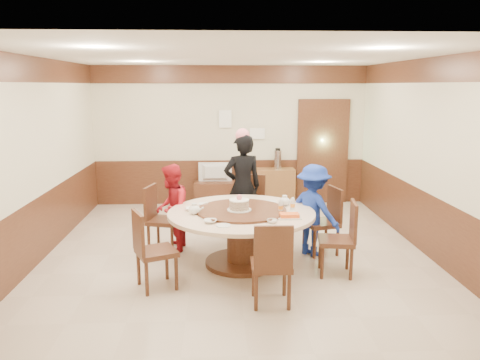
{
  "coord_description": "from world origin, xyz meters",
  "views": [
    {
      "loc": [
        -0.26,
        -6.5,
        2.41
      ],
      "look_at": [
        0.05,
        -0.04,
        1.1
      ],
      "focal_mm": 35.0,
      "sensor_mm": 36.0,
      "label": 1
    }
  ],
  "objects_px": {
    "banquet_table": "(241,227)",
    "tv_stand": "(215,194)",
    "birthday_cake": "(239,205)",
    "television": "(215,172)",
    "side_cabinet": "(274,187)",
    "person_blue": "(313,210)",
    "thermos": "(278,160)",
    "person_red": "(172,208)",
    "person_standing": "(242,187)",
    "shrimp_platter": "(289,216)"
  },
  "relations": [
    {
      "from": "person_blue",
      "to": "birthday_cake",
      "type": "relative_size",
      "value": 4.05
    },
    {
      "from": "person_standing",
      "to": "birthday_cake",
      "type": "relative_size",
      "value": 5.11
    },
    {
      "from": "banquet_table",
      "to": "side_cabinet",
      "type": "bearing_deg",
      "value": 75.36
    },
    {
      "from": "tv_stand",
      "to": "television",
      "type": "distance_m",
      "value": 0.44
    },
    {
      "from": "birthday_cake",
      "to": "television",
      "type": "distance_m",
      "value": 3.26
    },
    {
      "from": "person_standing",
      "to": "shrimp_platter",
      "type": "xyz_separation_m",
      "value": [
        0.52,
        -1.53,
        -0.06
      ]
    },
    {
      "from": "person_blue",
      "to": "birthday_cake",
      "type": "distance_m",
      "value": 1.16
    },
    {
      "from": "person_standing",
      "to": "side_cabinet",
      "type": "relative_size",
      "value": 2.09
    },
    {
      "from": "person_blue",
      "to": "television",
      "type": "distance_m",
      "value": 3.18
    },
    {
      "from": "person_standing",
      "to": "shrimp_platter",
      "type": "distance_m",
      "value": 1.61
    },
    {
      "from": "banquet_table",
      "to": "tv_stand",
      "type": "height_order",
      "value": "banquet_table"
    },
    {
      "from": "birthday_cake",
      "to": "person_blue",
      "type": "bearing_deg",
      "value": 19.7
    },
    {
      "from": "banquet_table",
      "to": "person_standing",
      "type": "xyz_separation_m",
      "value": [
        0.08,
        1.17,
        0.3
      ]
    },
    {
      "from": "person_red",
      "to": "birthday_cake",
      "type": "bearing_deg",
      "value": 62.16
    },
    {
      "from": "shrimp_platter",
      "to": "thermos",
      "type": "height_order",
      "value": "thermos"
    },
    {
      "from": "birthday_cake",
      "to": "side_cabinet",
      "type": "relative_size",
      "value": 0.41
    },
    {
      "from": "tv_stand",
      "to": "side_cabinet",
      "type": "height_order",
      "value": "side_cabinet"
    },
    {
      "from": "television",
      "to": "person_red",
      "type": "bearing_deg",
      "value": 77.34
    },
    {
      "from": "birthday_cake",
      "to": "television",
      "type": "relative_size",
      "value": 0.49
    },
    {
      "from": "person_red",
      "to": "shrimp_platter",
      "type": "height_order",
      "value": "person_red"
    },
    {
      "from": "person_standing",
      "to": "thermos",
      "type": "relative_size",
      "value": 4.39
    },
    {
      "from": "person_red",
      "to": "thermos",
      "type": "height_order",
      "value": "person_red"
    },
    {
      "from": "shrimp_platter",
      "to": "person_blue",
      "type": "bearing_deg",
      "value": 56.93
    },
    {
      "from": "tv_stand",
      "to": "thermos",
      "type": "relative_size",
      "value": 2.24
    },
    {
      "from": "banquet_table",
      "to": "television",
      "type": "bearing_deg",
      "value": 96.55
    },
    {
      "from": "television",
      "to": "person_standing",
      "type": "bearing_deg",
      "value": 103.2
    },
    {
      "from": "thermos",
      "to": "television",
      "type": "bearing_deg",
      "value": -178.64
    },
    {
      "from": "television",
      "to": "thermos",
      "type": "relative_size",
      "value": 1.77
    },
    {
      "from": "person_red",
      "to": "thermos",
      "type": "xyz_separation_m",
      "value": [
        1.89,
        2.64,
        0.29
      ]
    },
    {
      "from": "shrimp_platter",
      "to": "television",
      "type": "xyz_separation_m",
      "value": [
        -0.96,
        3.55,
        -0.08
      ]
    },
    {
      "from": "banquet_table",
      "to": "side_cabinet",
      "type": "height_order",
      "value": "banquet_table"
    },
    {
      "from": "television",
      "to": "side_cabinet",
      "type": "relative_size",
      "value": 0.84
    },
    {
      "from": "person_blue",
      "to": "side_cabinet",
      "type": "distance_m",
      "value": 2.9
    },
    {
      "from": "banquet_table",
      "to": "side_cabinet",
      "type": "distance_m",
      "value": 3.34
    },
    {
      "from": "tv_stand",
      "to": "side_cabinet",
      "type": "xyz_separation_m",
      "value": [
        1.21,
        0.03,
        0.12
      ]
    },
    {
      "from": "shrimp_platter",
      "to": "banquet_table",
      "type": "bearing_deg",
      "value": 149.17
    },
    {
      "from": "television",
      "to": "thermos",
      "type": "bearing_deg",
      "value": -177.83
    },
    {
      "from": "banquet_table",
      "to": "tv_stand",
      "type": "distance_m",
      "value": 3.23
    },
    {
      "from": "person_blue",
      "to": "tv_stand",
      "type": "height_order",
      "value": "person_blue"
    },
    {
      "from": "banquet_table",
      "to": "person_red",
      "type": "xyz_separation_m",
      "value": [
        -0.99,
        0.58,
        0.12
      ]
    },
    {
      "from": "banquet_table",
      "to": "thermos",
      "type": "xyz_separation_m",
      "value": [
        0.9,
        3.22,
        0.41
      ]
    },
    {
      "from": "banquet_table",
      "to": "person_standing",
      "type": "height_order",
      "value": "person_standing"
    },
    {
      "from": "birthday_cake",
      "to": "television",
      "type": "xyz_separation_m",
      "value": [
        -0.33,
        3.24,
        -0.16
      ]
    },
    {
      "from": "birthday_cake",
      "to": "shrimp_platter",
      "type": "distance_m",
      "value": 0.7
    },
    {
      "from": "banquet_table",
      "to": "person_standing",
      "type": "bearing_deg",
      "value": 86.26
    },
    {
      "from": "tv_stand",
      "to": "television",
      "type": "bearing_deg",
      "value": 0.0
    },
    {
      "from": "birthday_cake",
      "to": "tv_stand",
      "type": "distance_m",
      "value": 3.31
    },
    {
      "from": "person_standing",
      "to": "thermos",
      "type": "height_order",
      "value": "person_standing"
    },
    {
      "from": "person_blue",
      "to": "tv_stand",
      "type": "relative_size",
      "value": 1.55
    },
    {
      "from": "person_blue",
      "to": "thermos",
      "type": "relative_size",
      "value": 3.48
    }
  ]
}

